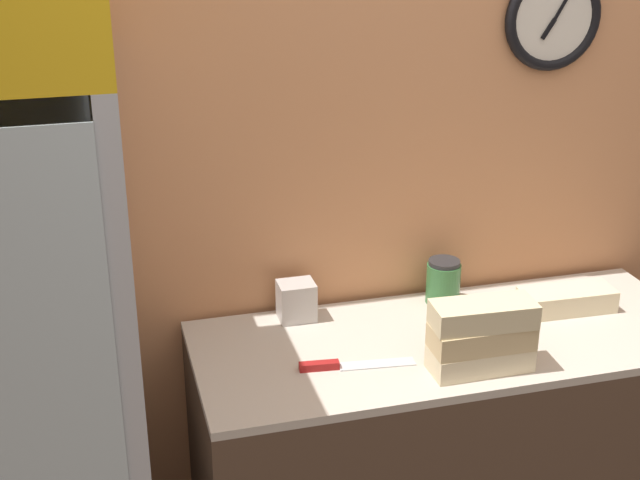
{
  "coord_description": "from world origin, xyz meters",
  "views": [
    {
      "loc": [
        -0.98,
        -1.28,
        2.15
      ],
      "look_at": [
        -0.4,
        0.84,
        1.24
      ],
      "focal_mm": 50.0,
      "sensor_mm": 36.0,
      "label": 1
    }
  ],
  "objects": [
    {
      "name": "sandwich_flat_left",
      "position": [
        0.41,
        0.92,
        0.92
      ],
      "size": [
        0.3,
        0.13,
        0.07
      ],
      "color": "beige",
      "rests_on": "prep_counter"
    },
    {
      "name": "chefs_knife",
      "position": [
        -0.37,
        0.77,
        0.89
      ],
      "size": [
        0.33,
        0.07,
        0.02
      ],
      "color": "silver",
      "rests_on": "prep_counter"
    },
    {
      "name": "prep_counter",
      "position": [
        0.0,
        0.85,
        0.44
      ],
      "size": [
        1.52,
        0.6,
        0.89
      ],
      "color": "#4C3828",
      "rests_on": "ground_plane"
    },
    {
      "name": "wall_back",
      "position": [
        0.0,
        1.2,
        1.35
      ],
      "size": [
        5.2,
        0.09,
        2.7
      ],
      "color": "tan",
      "rests_on": "ground_plane"
    },
    {
      "name": "napkin_dispenser",
      "position": [
        -0.41,
        1.08,
        0.95
      ],
      "size": [
        0.11,
        0.09,
        0.12
      ],
      "color": "#B7B2AD",
      "rests_on": "prep_counter"
    },
    {
      "name": "sandwich_stack_middle",
      "position": [
        0.0,
        0.66,
        0.99
      ],
      "size": [
        0.28,
        0.12,
        0.07
      ],
      "color": "tan",
      "rests_on": "sandwich_stack_bottom"
    },
    {
      "name": "sandwich_stack_bottom",
      "position": [
        0.0,
        0.66,
        0.92
      ],
      "size": [
        0.28,
        0.12,
        0.07
      ],
      "color": "beige",
      "rests_on": "prep_counter"
    },
    {
      "name": "sandwich_stack_top",
      "position": [
        0.0,
        0.66,
        1.05
      ],
      "size": [
        0.29,
        0.13,
        0.07
      ],
      "color": "beige",
      "rests_on": "sandwich_stack_middle"
    },
    {
      "name": "condiment_jar",
      "position": [
        0.06,
        1.07,
        0.96
      ],
      "size": [
        0.11,
        0.11,
        0.14
      ],
      "color": "#336B38",
      "rests_on": "prep_counter"
    }
  ]
}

